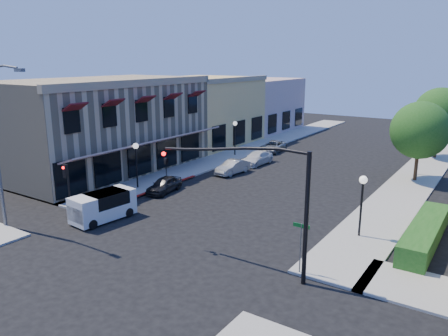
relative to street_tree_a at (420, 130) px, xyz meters
The scene contains 22 objects.
ground 24.06m from the street_tree_a, 111.80° to the right, with size 120.00×120.00×0.00m, color black.
sidewalk_left 18.71m from the street_tree_a, 164.10° to the left, with size 3.50×50.00×0.12m, color gray.
sidewalk_right 6.49m from the street_tree_a, 90.57° to the left, with size 3.50×50.00×0.12m, color gray.
curb_red_strip 21.45m from the street_tree_a, 138.28° to the right, with size 0.25×10.00×0.06m, color maroon.
corner_brick_building 26.63m from the street_tree_a, 155.60° to the right, with size 11.77×18.20×8.10m.
yellow_stucco_building 24.63m from the street_tree_a, behind, with size 10.00×12.00×7.60m, color #DDB863.
pink_stucco_building 29.10m from the street_tree_a, 146.64° to the left, with size 10.00×12.00×7.00m, color tan.
hedge 13.96m from the street_tree_a, 77.42° to the right, with size 1.40×8.00×1.10m, color #1C5017.
street_tree_a is the anchor object (origin of this frame).
street_tree_b 10.01m from the street_tree_a, 90.00° to the left, with size 4.94×4.94×7.02m.
signal_mast_arm 20.71m from the street_tree_a, 98.17° to the right, with size 8.01×0.39×6.00m.
secondary_signal 26.64m from the street_tree_a, 129.21° to the right, with size 0.28×0.42×3.32m.
street_name_sign 20.00m from the street_tree_a, 93.76° to the right, with size 0.80×0.06×2.50m.
lamppost_left_near 22.30m from the street_tree_a, 141.02° to the right, with size 0.44×0.44×3.57m.
lamppost_left_far 17.36m from the street_tree_a, behind, with size 0.44×0.44×3.57m.
lamppost_right_near 14.08m from the street_tree_a, 91.23° to the right, with size 0.44×0.44×3.57m.
lamppost_right_far 2.49m from the street_tree_a, 98.53° to the left, with size 0.44×0.44×3.57m.
white_van 24.83m from the street_tree_a, 125.52° to the right, with size 2.08×4.06×1.73m.
parked_car_a 20.53m from the street_tree_a, 137.93° to the right, with size 1.37×3.40×1.16m, color black.
parked_car_b 15.39m from the street_tree_a, 155.64° to the right, with size 1.25×3.57×1.18m, color #979A9C.
parked_car_c 14.21m from the street_tree_a, behind, with size 1.67×4.10×1.19m, color silver.
parked_car_d 15.94m from the street_tree_a, 165.07° to the left, with size 1.91×4.14×1.15m, color gray.
Camera 1 is at (14.77, -15.07, 9.72)m, focal length 35.00 mm.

